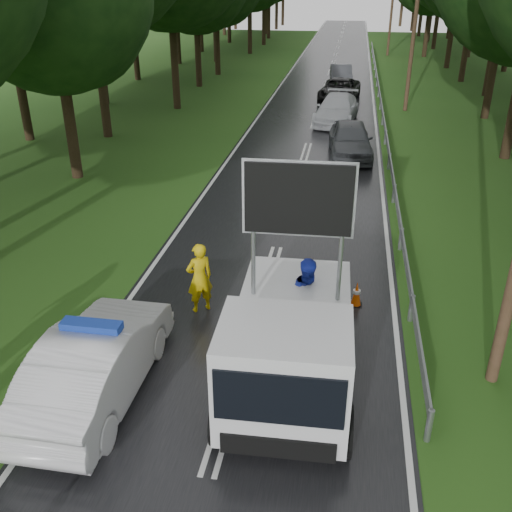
% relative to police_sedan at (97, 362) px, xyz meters
% --- Properties ---
extents(ground, '(160.00, 160.00, 0.00)m').
position_rel_police_sedan_xyz_m(ground, '(2.59, -0.25, -0.77)').
color(ground, '#204915').
rests_on(ground, ground).
extents(road, '(7.00, 140.00, 0.02)m').
position_rel_police_sedan_xyz_m(road, '(2.59, 29.75, -0.76)').
color(road, black).
rests_on(road, ground).
extents(guardrail, '(0.12, 60.06, 0.70)m').
position_rel_police_sedan_xyz_m(guardrail, '(6.29, 29.42, -0.23)').
color(guardrail, gray).
rests_on(guardrail, ground).
extents(utility_pole_mid, '(1.40, 0.24, 10.00)m').
position_rel_police_sedan_xyz_m(utility_pole_mid, '(7.79, 27.75, 4.29)').
color(utility_pole_mid, '#3F2F1D').
rests_on(utility_pole_mid, ground).
extents(utility_pole_far, '(1.40, 0.24, 10.00)m').
position_rel_police_sedan_xyz_m(utility_pole_far, '(7.79, 53.75, 4.29)').
color(utility_pole_far, '#3F2F1D').
rests_on(utility_pole_far, ground).
extents(police_sedan, '(1.65, 4.68, 1.69)m').
position_rel_police_sedan_xyz_m(police_sedan, '(0.00, 0.00, 0.00)').
color(police_sedan, silver).
rests_on(police_sedan, ground).
extents(work_truck, '(2.57, 5.48, 4.31)m').
position_rel_police_sedan_xyz_m(work_truck, '(3.67, 0.74, 0.39)').
color(work_truck, gray).
rests_on(work_truck, ground).
extents(barrier, '(2.24, 1.02, 1.00)m').
position_rel_police_sedan_xyz_m(barrier, '(3.39, 0.75, -0.02)').
color(barrier, '#DDED0C').
rests_on(barrier, ground).
extents(officer, '(0.79, 0.75, 1.83)m').
position_rel_police_sedan_xyz_m(officer, '(1.18, 3.39, 0.14)').
color(officer, yellow).
rests_on(officer, ground).
extents(civilian, '(1.19, 1.12, 1.94)m').
position_rel_police_sedan_xyz_m(civilian, '(3.89, 2.75, 0.20)').
color(civilian, '#1929A8').
rests_on(civilian, ground).
extents(queue_car_first, '(2.19, 4.75, 1.58)m').
position_rel_police_sedan_xyz_m(queue_car_first, '(4.60, 17.38, 0.01)').
color(queue_car_first, '#383B3F').
rests_on(queue_car_first, ground).
extents(queue_car_second, '(2.61, 5.31, 1.49)m').
position_rel_police_sedan_xyz_m(queue_car_second, '(3.75, 23.93, -0.03)').
color(queue_car_second, '#ACAEB4').
rests_on(queue_car_second, ground).
extents(queue_car_third, '(2.82, 5.26, 1.41)m').
position_rel_police_sedan_xyz_m(queue_car_third, '(3.71, 29.93, -0.07)').
color(queue_car_third, black).
rests_on(queue_car_third, ground).
extents(queue_car_fourth, '(1.86, 4.45, 1.43)m').
position_rel_police_sedan_xyz_m(queue_car_fourth, '(3.62, 35.93, -0.06)').
color(queue_car_fourth, '#3C3D43').
rests_on(queue_car_fourth, ground).
extents(cone_center, '(0.35, 0.35, 0.74)m').
position_rel_police_sedan_xyz_m(cone_center, '(2.32, 1.75, -0.42)').
color(cone_center, black).
rests_on(cone_center, ground).
extents(cone_far, '(0.38, 0.38, 0.81)m').
position_rel_police_sedan_xyz_m(cone_far, '(3.93, 2.25, -0.38)').
color(cone_far, black).
rests_on(cone_far, ground).
extents(cone_left_mid, '(0.32, 0.32, 0.67)m').
position_rel_police_sedan_xyz_m(cone_left_mid, '(0.02, 0.38, -0.45)').
color(cone_left_mid, black).
rests_on(cone_left_mid, ground).
extents(cone_right, '(0.32, 0.32, 0.67)m').
position_rel_police_sedan_xyz_m(cone_right, '(4.99, 4.25, -0.45)').
color(cone_right, black).
rests_on(cone_right, ground).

